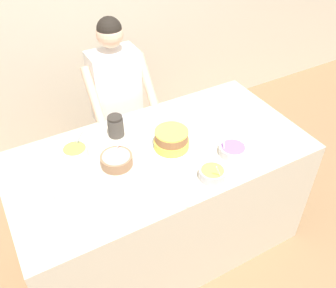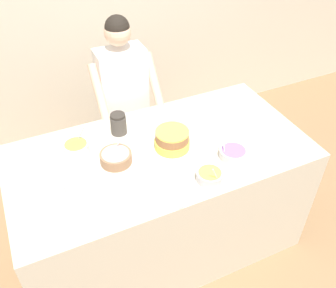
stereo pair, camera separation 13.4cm
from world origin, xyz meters
name	(u,v)px [view 2 (the right image)]	position (x,y,z in m)	size (l,w,h in m)	color
wall_back	(88,13)	(0.00, 2.00, 1.30)	(10.00, 0.05, 2.60)	beige
counter	(161,200)	(0.00, 0.48, 0.46)	(1.91, 0.97, 0.93)	beige
person_baker	(124,95)	(0.01, 1.19, 0.94)	(0.48, 0.43, 1.56)	#2D2D38
cake	(172,141)	(0.08, 0.48, 0.99)	(0.34, 0.34, 0.14)	silver
frosting_bowl_olive	(76,148)	(-0.48, 0.68, 0.97)	(0.16, 0.16, 0.18)	white
frosting_bowl_purple	(233,153)	(0.39, 0.24, 0.96)	(0.17, 0.17, 0.15)	silver
frosting_bowl_yellow	(210,176)	(0.15, 0.13, 0.96)	(0.16, 0.16, 0.14)	silver
frosting_bowl_pink	(116,157)	(-0.29, 0.50, 0.97)	(0.19, 0.19, 0.15)	#936B4C
drinking_glass	(58,192)	(-0.67, 0.35, 0.98)	(0.08, 0.08, 0.11)	silver
ceramic_plate	(171,193)	(-0.09, 0.12, 0.93)	(0.25, 0.25, 0.01)	white
stoneware_jar	(118,124)	(-0.17, 0.77, 1.00)	(0.11, 0.11, 0.15)	#4C4742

